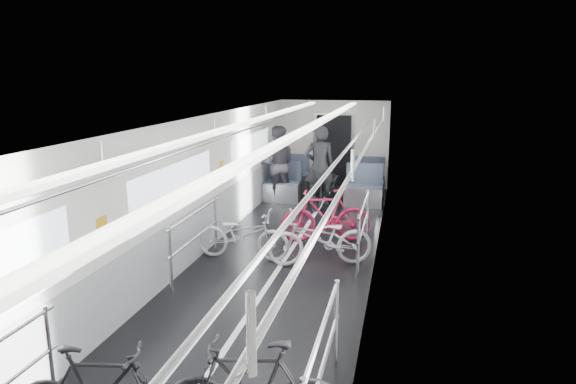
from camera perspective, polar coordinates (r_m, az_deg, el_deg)
name	(u,v)px	position (r m, az deg, el deg)	size (l,w,h in m)	color
car_shell	(295,186)	(9.26, 0.73, 0.72)	(3.02, 14.01, 2.41)	black
bike_left_far	(242,235)	(8.78, -5.09, -4.73)	(0.57, 1.64, 0.86)	#B6B5BB
bike_right_mid	(320,239)	(8.46, 3.62, -5.20)	(0.61, 1.74, 0.91)	silver
bike_right_far	(326,216)	(9.62, 4.21, -2.65)	(0.48, 1.69, 1.01)	#B2153B
bike_aisle	(328,186)	(12.27, 4.42, 0.70)	(0.66, 1.88, 0.99)	black
person_standing	(320,166)	(12.21, 3.53, 2.90)	(0.70, 0.46, 1.93)	black
person_seated	(277,164)	(12.61, -1.22, 3.14)	(0.91, 0.71, 1.88)	#312D35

